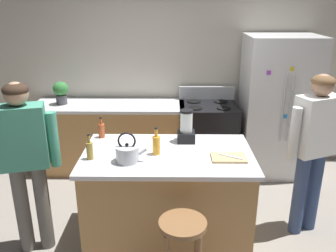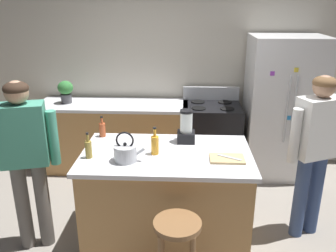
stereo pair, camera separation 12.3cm
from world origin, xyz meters
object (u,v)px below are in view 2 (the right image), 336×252
(stove_range, at_px, (211,138))
(kitchen_island, at_px, (166,197))
(cutting_board, at_px, (227,159))
(person_by_sink_right, at_px, (316,143))
(bottle_cooking_sauce, at_px, (102,129))
(potted_plant, at_px, (66,90))
(bottle_vinegar, at_px, (89,149))
(person_by_island_left, at_px, (25,152))
(chef_knife, at_px, (229,157))
(bar_stool, at_px, (177,240))
(tea_kettle, at_px, (125,152))
(blender_appliance, at_px, (186,129))
(refrigerator, at_px, (282,108))
(bottle_soda, at_px, (155,144))

(stove_range, bearing_deg, kitchen_island, -108.69)
(kitchen_island, relative_size, cutting_board, 5.15)
(person_by_sink_right, bearing_deg, bottle_cooking_sauce, 174.18)
(potted_plant, xyz_separation_m, bottle_vinegar, (0.74, -1.69, -0.09))
(bottle_vinegar, xyz_separation_m, bottle_cooking_sauce, (0.01, 0.51, -0.01))
(person_by_island_left, bearing_deg, chef_knife, 0.85)
(stove_range, distance_m, bar_stool, 2.30)
(stove_range, xyz_separation_m, bottle_vinegar, (-1.19, -1.66, 0.54))
(kitchen_island, xyz_separation_m, tea_kettle, (-0.34, -0.18, 0.54))
(person_by_sink_right, bearing_deg, chef_knife, -160.97)
(blender_appliance, relative_size, bottle_vinegar, 1.36)
(refrigerator, xyz_separation_m, blender_appliance, (-1.23, -1.22, 0.15))
(bottle_vinegar, bearing_deg, tea_kettle, -7.72)
(bottle_vinegar, height_order, bottle_soda, bottle_soda)
(bottle_cooking_sauce, bearing_deg, chef_knife, -21.99)
(kitchen_island, relative_size, bottle_vinegar, 6.55)
(tea_kettle, bearing_deg, refrigerator, 43.87)
(person_by_sink_right, relative_size, bottle_cooking_sauce, 7.51)
(bottle_cooking_sauce, bearing_deg, kitchen_island, -29.09)
(refrigerator, bearing_deg, bottle_vinegar, -141.82)
(refrigerator, distance_m, stove_range, 1.00)
(person_by_island_left, distance_m, bottle_cooking_sauce, 0.77)
(potted_plant, relative_size, blender_appliance, 0.93)
(blender_appliance, bearing_deg, person_by_island_left, -163.25)
(kitchen_island, distance_m, blender_appliance, 0.68)
(bottle_vinegar, bearing_deg, cutting_board, 0.77)
(person_by_island_left, xyz_separation_m, tea_kettle, (0.90, -0.03, 0.03))
(stove_range, bearing_deg, person_by_island_left, -136.38)
(bottle_vinegar, bearing_deg, kitchen_island, 11.62)
(person_by_island_left, height_order, potted_plant, person_by_island_left)
(refrigerator, distance_m, potted_plant, 2.83)
(person_by_sink_right, bearing_deg, kitchen_island, -173.28)
(stove_range, xyz_separation_m, tea_kettle, (-0.86, -1.71, 0.53))
(stove_range, xyz_separation_m, blender_appliance, (-0.34, -1.25, 0.59))
(person_by_sink_right, distance_m, bottle_cooking_sauce, 2.06)
(stove_range, bearing_deg, bottle_cooking_sauce, -135.76)
(kitchen_island, distance_m, refrigerator, 2.11)
(cutting_board, bearing_deg, bar_stool, -124.01)
(potted_plant, height_order, bottle_vinegar, potted_plant)
(bottle_soda, distance_m, tea_kettle, 0.29)
(tea_kettle, height_order, cutting_board, tea_kettle)
(refrigerator, relative_size, person_by_sink_right, 1.12)
(bottle_vinegar, bearing_deg, refrigerator, 38.18)
(bottle_vinegar, distance_m, cutting_board, 1.21)
(person_by_island_left, xyz_separation_m, bottle_vinegar, (0.57, 0.01, 0.04))
(refrigerator, bearing_deg, person_by_island_left, -148.11)
(stove_range, distance_m, chef_knife, 1.71)
(refrigerator, height_order, bar_stool, refrigerator)
(tea_kettle, bearing_deg, cutting_board, 4.01)
(person_by_sink_right, distance_m, bottle_soda, 1.50)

